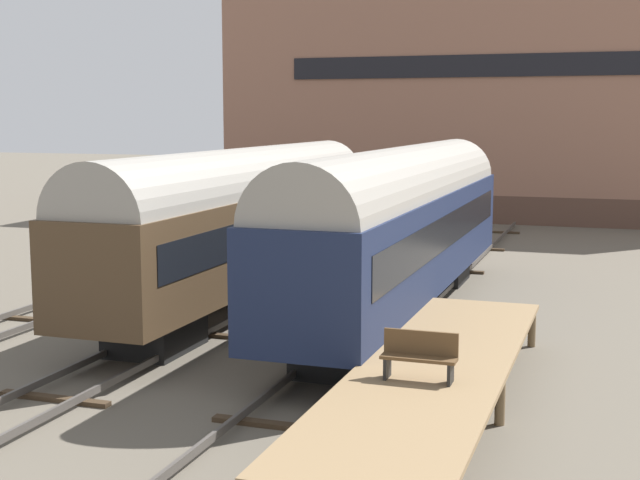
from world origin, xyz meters
The scene contains 8 objects.
ground_plane centered at (0.00, 0.00, 0.00)m, with size 200.00×200.00×0.00m, color #60594C.
track_middle centered at (0.00, 0.00, 0.14)m, with size 2.60×60.00×0.26m.
track_right centered at (5.00, 0.00, 0.14)m, with size 2.60×60.00×0.26m.
train_car_navy centered at (5.00, 7.03, 2.88)m, with size 2.87×18.15×5.04m.
train_car_brown centered at (0.00, 6.90, 2.83)m, with size 2.85×17.24×4.95m.
station_platform centered at (7.75, -1.44, 1.01)m, with size 2.88×12.70×1.09m.
bench centered at (7.69, -2.56, 1.58)m, with size 1.40×0.40×0.91m.
warehouse_building centered at (3.50, 37.50, 7.79)m, with size 30.45×13.59×15.59m.
Camera 1 is at (11.10, -18.27, 5.96)m, focal length 50.00 mm.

